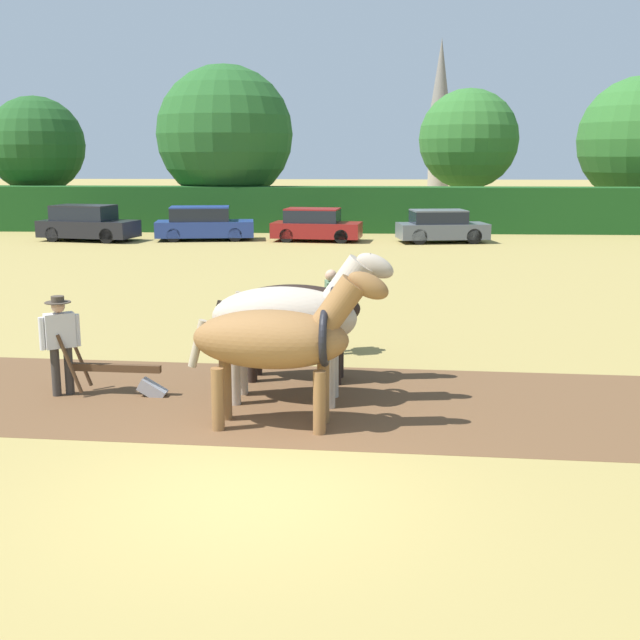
{
  "coord_description": "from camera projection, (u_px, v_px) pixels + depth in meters",
  "views": [
    {
      "loc": [
        1.29,
        -8.59,
        3.81
      ],
      "look_at": [
        0.53,
        4.5,
        1.1
      ],
      "focal_mm": 45.0,
      "sensor_mm": 36.0,
      "label": 1
    }
  ],
  "objects": [
    {
      "name": "parked_car_center",
      "position": [
        441.0,
        227.0,
        35.32
      ],
      "size": [
        4.11,
        2.34,
        1.44
      ],
      "rotation": [
        0.0,
        0.0,
        0.16
      ],
      "color": "#565B66",
      "rests_on": "ground"
    },
    {
      "name": "tree_center_left",
      "position": [
        469.0,
        139.0,
        43.89
      ],
      "size": [
        5.44,
        5.44,
        7.37
      ],
      "color": "#423323",
      "rests_on": "ground"
    },
    {
      "name": "ground_plane",
      "position": [
        252.0,
        491.0,
        9.25
      ],
      "size": [
        240.0,
        240.0,
        0.0
      ],
      "primitive_type": "plane",
      "color": "#998447"
    },
    {
      "name": "farmer_at_plow",
      "position": [
        60.0,
        338.0,
        12.78
      ],
      "size": [
        0.55,
        0.42,
        1.62
      ],
      "rotation": [
        0.0,
        0.0,
        -1.0
      ],
      "color": "#38332D",
      "rests_on": "ground"
    },
    {
      "name": "draft_horse_lead_left",
      "position": [
        279.0,
        339.0,
        11.2
      ],
      "size": [
        2.9,
        1.0,
        2.34
      ],
      "rotation": [
        0.0,
        0.0,
        -0.05
      ],
      "color": "brown",
      "rests_on": "ground"
    },
    {
      "name": "parked_car_left",
      "position": [
        203.0,
        224.0,
        36.29
      ],
      "size": [
        4.6,
        2.44,
        1.52
      ],
      "rotation": [
        0.0,
        0.0,
        0.15
      ],
      "color": "navy",
      "rests_on": "ground"
    },
    {
      "name": "hedgerow",
      "position": [
        341.0,
        209.0,
        40.23
      ],
      "size": [
        73.17,
        1.89,
        2.24
      ],
      "primitive_type": "cube",
      "color": "#194719",
      "rests_on": "ground"
    },
    {
      "name": "church_spire",
      "position": [
        440.0,
        112.0,
        82.18
      ],
      "size": [
        2.37,
        2.37,
        15.41
      ],
      "color": "gray",
      "rests_on": "ground"
    },
    {
      "name": "tree_left",
      "position": [
        225.0,
        134.0,
        41.89
      ],
      "size": [
        7.11,
        7.11,
        8.42
      ],
      "color": "#4C3823",
      "rests_on": "ground"
    },
    {
      "name": "parked_car_far_left",
      "position": [
        87.0,
        224.0,
        35.99
      ],
      "size": [
        4.57,
        2.59,
        1.6
      ],
      "rotation": [
        0.0,
        0.0,
        -0.19
      ],
      "color": "black",
      "rests_on": "ground"
    },
    {
      "name": "tree_far_left",
      "position": [
        36.0,
        145.0,
        43.02
      ],
      "size": [
        5.16,
        5.16,
        6.9
      ],
      "color": "#4C3823",
      "rests_on": "ground"
    },
    {
      "name": "parked_car_center_left",
      "position": [
        315.0,
        225.0,
        35.88
      ],
      "size": [
        4.1,
        2.2,
        1.46
      ],
      "rotation": [
        0.0,
        0.0,
        -0.11
      ],
      "color": "maroon",
      "rests_on": "ground"
    },
    {
      "name": "farmer_beside_team",
      "position": [
        331.0,
        305.0,
        15.48
      ],
      "size": [
        0.27,
        0.66,
        1.65
      ],
      "rotation": [
        0.0,
        0.0,
        0.15
      ],
      "color": "#38332D",
      "rests_on": "ground"
    },
    {
      "name": "plow",
      "position": [
        124.0,
        376.0,
        12.88
      ],
      "size": [
        1.73,
        0.48,
        1.13
      ],
      "rotation": [
        0.0,
        0.0,
        -0.05
      ],
      "color": "#4C331E",
      "rests_on": "ground"
    },
    {
      "name": "plowed_furrow_strip",
      "position": [
        66.0,
        393.0,
        13.06
      ],
      "size": [
        24.29,
        5.52,
        0.01
      ],
      "primitive_type": "cube",
      "rotation": [
        0.0,
        0.0,
        -0.05
      ],
      "color": "brown",
      "rests_on": "ground"
    },
    {
      "name": "draft_horse_trail_left",
      "position": [
        302.0,
        308.0,
        13.59
      ],
      "size": [
        2.88,
        0.96,
        2.27
      ],
      "rotation": [
        0.0,
        0.0,
        -0.05
      ],
      "color": "black",
      "rests_on": "ground"
    },
    {
      "name": "draft_horse_lead_right",
      "position": [
        292.0,
        317.0,
        12.38
      ],
      "size": [
        2.97,
        1.14,
        2.44
      ],
      "rotation": [
        0.0,
        0.0,
        -0.05
      ],
      "color": "#B2A38E",
      "rests_on": "ground"
    }
  ]
}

